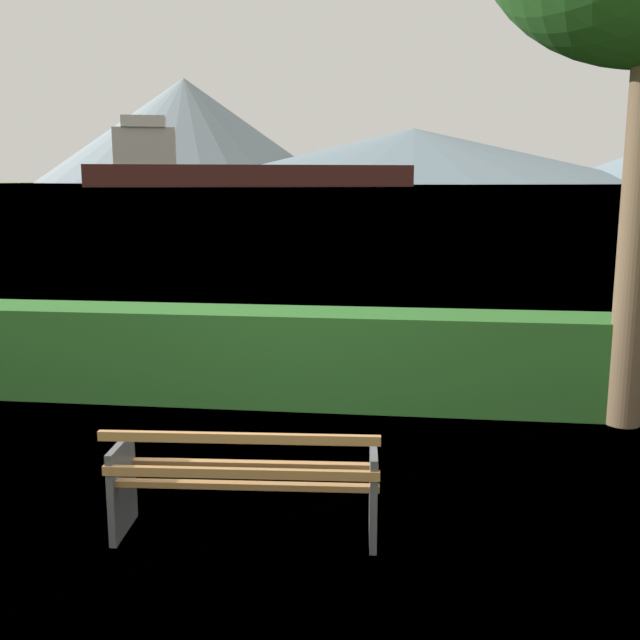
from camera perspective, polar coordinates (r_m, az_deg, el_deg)
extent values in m
plane|color=olive|center=(5.59, -5.60, -16.04)|extent=(1400.00, 1400.00, 0.00)
plane|color=slate|center=(312.29, 7.05, 10.23)|extent=(620.00, 620.00, 0.00)
cube|color=#A0703F|center=(5.22, -6.02, -12.58)|extent=(1.88, 0.20, 0.04)
cube|color=#A0703F|center=(5.40, -5.69, -11.77)|extent=(1.88, 0.20, 0.04)
cube|color=#A0703F|center=(5.57, -5.38, -11.02)|extent=(1.88, 0.20, 0.04)
cube|color=#A0703F|center=(5.11, -6.18, -11.66)|extent=(1.88, 0.17, 0.06)
cube|color=#A0703F|center=(4.97, -6.33, -9.04)|extent=(1.88, 0.17, 0.06)
cube|color=#4C4C51|center=(5.63, -15.03, -12.38)|extent=(0.09, 0.51, 0.68)
cube|color=#4C4C51|center=(5.37, 4.12, -13.19)|extent=(0.09, 0.51, 0.68)
cube|color=#2D6B28|center=(8.40, -0.84, -2.89)|extent=(9.19, 0.78, 1.06)
cylinder|color=brown|center=(8.06, 23.29, 6.53)|extent=(0.36, 0.36, 4.08)
cube|color=#471E19|center=(267.75, -5.26, 11.01)|extent=(113.89, 47.45, 7.64)
cube|color=beige|center=(267.55, -13.34, 12.90)|extent=(23.60, 18.74, 12.22)
cube|color=silver|center=(268.01, -13.42, 14.61)|extent=(18.11, 18.36, 3.82)
cone|color=gray|center=(639.93, -10.35, 14.15)|extent=(242.59, 242.59, 84.31)
cone|color=slate|center=(575.62, 7.20, 12.45)|extent=(347.27, 347.27, 40.48)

